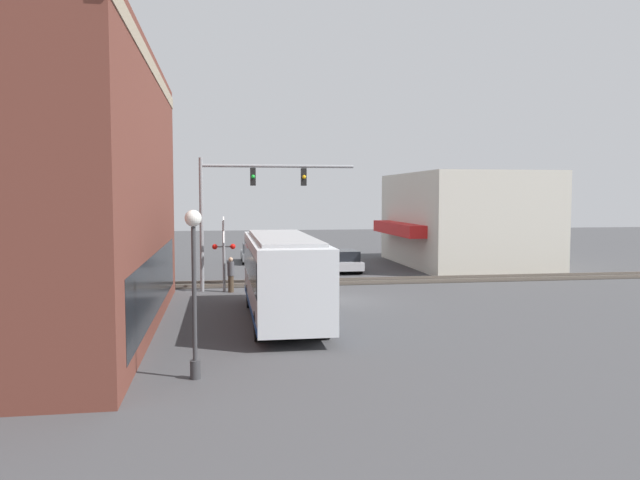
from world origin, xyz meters
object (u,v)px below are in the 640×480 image
(city_bus, at_px, (283,274))
(streetlamp, at_px, (194,278))
(pedestrian_at_crossing, at_px, (231,274))
(pedestrian_near_bus, at_px, (329,289))
(parked_car_grey, at_px, (254,253))
(parked_car_silver, at_px, (344,262))
(crossing_signal, at_px, (224,247))

(city_bus, distance_m, streetlamp, 8.11)
(streetlamp, height_order, pedestrian_at_crossing, streetlamp)
(city_bus, height_order, pedestrian_near_bus, city_bus)
(city_bus, height_order, pedestrian_at_crossing, city_bus)
(streetlamp, distance_m, parked_car_grey, 29.18)
(parked_car_silver, relative_size, pedestrian_near_bus, 2.65)
(city_bus, bearing_deg, streetlamp, 157.68)
(pedestrian_at_crossing, bearing_deg, parked_car_silver, -44.03)
(streetlamp, xyz_separation_m, parked_car_grey, (28.95, -3.06, -2.02))
(crossing_signal, height_order, streetlamp, streetlamp)
(city_bus, relative_size, parked_car_silver, 2.37)
(city_bus, relative_size, pedestrian_at_crossing, 5.80)
(parked_car_silver, bearing_deg, streetlamp, 159.37)
(streetlamp, height_order, parked_car_grey, streetlamp)
(pedestrian_near_bus, distance_m, pedestrian_at_crossing, 6.54)
(streetlamp, relative_size, parked_car_silver, 1.04)
(city_bus, bearing_deg, crossing_signal, 16.11)
(parked_car_silver, height_order, pedestrian_near_bus, pedestrian_near_bus)
(crossing_signal, relative_size, parked_car_silver, 0.88)
(crossing_signal, height_order, pedestrian_near_bus, crossing_signal)
(pedestrian_at_crossing, bearing_deg, parked_car_grey, -7.68)
(crossing_signal, bearing_deg, pedestrian_at_crossing, -124.28)
(parked_car_grey, bearing_deg, pedestrian_at_crossing, 172.32)
(crossing_signal, bearing_deg, parked_car_grey, -9.16)
(streetlamp, relative_size, pedestrian_at_crossing, 2.53)
(city_bus, height_order, streetlamp, streetlamp)
(pedestrian_near_bus, bearing_deg, streetlamp, 151.66)
(parked_car_silver, distance_m, pedestrian_near_bus, 12.98)
(parked_car_silver, bearing_deg, parked_car_grey, 39.83)
(crossing_signal, distance_m, pedestrian_near_bus, 7.09)
(crossing_signal, xyz_separation_m, streetlamp, (-15.16, 0.84, 0.40))
(parked_car_grey, xyz_separation_m, pedestrian_at_crossing, (-14.02, 1.89, 0.24))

